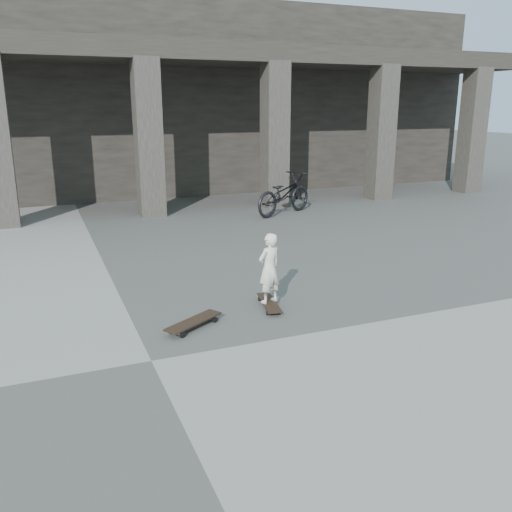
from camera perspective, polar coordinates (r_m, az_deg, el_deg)
name	(u,v)px	position (r m, az deg, el deg)	size (l,w,h in m)	color
ground	(151,361)	(6.48, -10.96, -10.79)	(90.00, 90.00, 0.00)	#454442
colonnade	(60,99)	(19.52, -19.94, 15.28)	(28.00, 8.82, 6.00)	black
longboard	(269,303)	(7.92, 1.38, -4.98)	(0.35, 0.86, 0.08)	black
skateboard_spare	(193,322)	(7.25, -6.60, -6.95)	(0.88, 0.66, 0.11)	black
child	(269,268)	(7.75, 1.40, -1.30)	(0.37, 0.25, 1.03)	silver
bicycle	(284,194)	(14.58, 2.94, 6.52)	(0.72, 2.08, 1.09)	black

